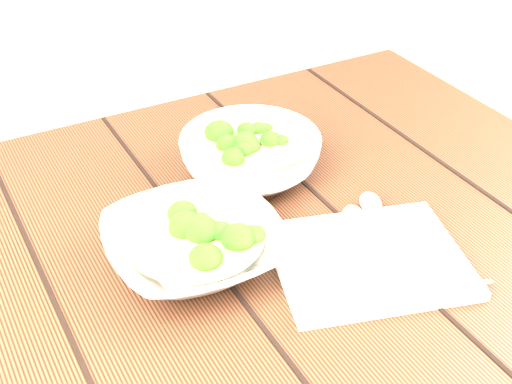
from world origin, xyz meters
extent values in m
cube|color=#3B1E10|center=(0.00, 0.00, 0.73)|extent=(1.20, 0.80, 0.04)
cube|color=#3B1E10|center=(0.54, 0.34, 0.35)|extent=(0.07, 0.07, 0.71)
imported|color=silver|center=(-0.04, -0.03, 0.78)|extent=(0.23, 0.23, 0.05)
cylinder|color=#9D8246|center=(-0.04, -0.03, 0.79)|extent=(0.18, 0.18, 0.00)
ellipsoid|color=#37801C|center=(-0.02, -0.03, 0.80)|extent=(0.04, 0.03, 0.03)
ellipsoid|color=#37801C|center=(-0.04, 0.00, 0.80)|extent=(0.04, 0.03, 0.03)
ellipsoid|color=#37801C|center=(-0.09, -0.02, 0.80)|extent=(0.04, 0.03, 0.03)
ellipsoid|color=#37801C|center=(-0.06, -0.06, 0.80)|extent=(0.04, 0.03, 0.03)
ellipsoid|color=#37801C|center=(-0.02, -0.07, 0.80)|extent=(0.04, 0.03, 0.03)
imported|color=silver|center=(0.12, 0.11, 0.78)|extent=(0.25, 0.25, 0.07)
cylinder|color=#9D8246|center=(0.12, 0.11, 0.81)|extent=(0.17, 0.17, 0.00)
ellipsoid|color=#37801C|center=(0.14, 0.12, 0.81)|extent=(0.04, 0.03, 0.03)
ellipsoid|color=#37801C|center=(0.14, 0.14, 0.81)|extent=(0.04, 0.03, 0.03)
ellipsoid|color=#37801C|center=(0.11, 0.16, 0.81)|extent=(0.04, 0.03, 0.03)
ellipsoid|color=#37801C|center=(0.10, 0.13, 0.81)|extent=(0.04, 0.03, 0.03)
ellipsoid|color=#37801C|center=(0.08, 0.12, 0.81)|extent=(0.04, 0.03, 0.03)
ellipsoid|color=#37801C|center=(0.08, 0.08, 0.81)|extent=(0.04, 0.03, 0.03)
ellipsoid|color=#37801C|center=(0.11, 0.09, 0.81)|extent=(0.04, 0.03, 0.03)
ellipsoid|color=#37801C|center=(0.14, 0.08, 0.81)|extent=(0.04, 0.03, 0.03)
ellipsoid|color=#37801C|center=(0.17, 0.09, 0.81)|extent=(0.04, 0.03, 0.03)
torus|color=black|center=(0.10, 0.09, 0.76)|extent=(0.12, 0.12, 0.03)
cube|color=beige|center=(0.15, -0.14, 0.76)|extent=(0.28, 0.25, 0.01)
cylinder|color=#A9A695|center=(0.14, -0.15, 0.77)|extent=(0.08, 0.14, 0.01)
ellipsoid|color=#A9A695|center=(0.18, -0.07, 0.77)|extent=(0.05, 0.06, 0.01)
cylinder|color=#A9A695|center=(0.18, -0.13, 0.77)|extent=(0.08, 0.14, 0.01)
ellipsoid|color=#A9A695|center=(0.22, -0.05, 0.77)|extent=(0.05, 0.06, 0.01)
camera|label=1|loc=(-0.31, -0.69, 1.34)|focal=50.00mm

